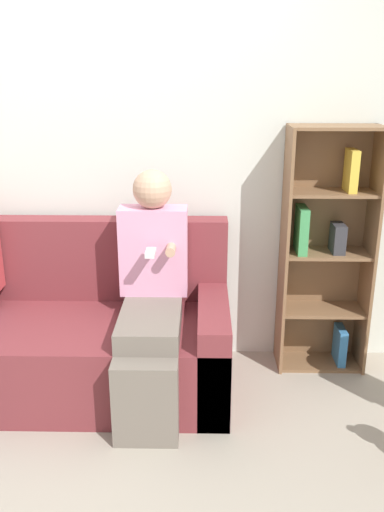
# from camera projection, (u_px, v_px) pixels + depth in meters

# --- Properties ---
(ground_plane) EXTENTS (14.00, 14.00, 0.00)m
(ground_plane) POSITION_uv_depth(u_px,v_px,m) (60.00, 439.00, 2.69)
(ground_plane) COLOR #9E9384
(back_wall) EXTENTS (10.00, 0.06, 2.55)m
(back_wall) POSITION_uv_depth(u_px,v_px,m) (83.00, 154.00, 3.17)
(back_wall) COLOR silver
(back_wall) RESTS_ON ground_plane
(couch) EXTENTS (1.96, 0.81, 0.92)m
(couch) POSITION_uv_depth(u_px,v_px,m) (55.00, 339.00, 3.08)
(couch) COLOR maroon
(couch) RESTS_ON ground_plane
(adult_seated) EXTENTS (0.37, 0.78, 1.24)m
(adult_seated) POSITION_uv_depth(u_px,v_px,m) (151.00, 290.00, 2.86)
(adult_seated) COLOR #70665B
(adult_seated) RESTS_ON ground_plane
(bookshelf) EXTENTS (0.51, 0.27, 1.46)m
(bookshelf) POSITION_uv_depth(u_px,v_px,m) (326.00, 250.00, 3.19)
(bookshelf) COLOR brown
(bookshelf) RESTS_ON ground_plane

